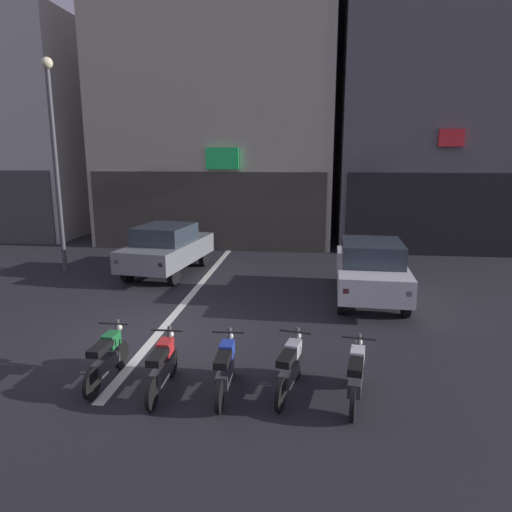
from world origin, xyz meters
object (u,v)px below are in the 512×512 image
object	(u,v)px
motorcycle_blue_row_centre	(225,368)
motorcycle_silver_row_right_mid	(290,367)
car_white_parked_kerbside	(371,268)
motorcycle_red_row_left_mid	(162,366)
motorcycle_white_row_rightmost	(356,375)
street_lamp	(54,146)
car_grey_crossing_near	(167,247)
motorcycle_green_row_leftmost	(107,357)

from	to	relation	value
motorcycle_blue_row_centre	motorcycle_silver_row_right_mid	bearing A→B (deg)	8.29
car_white_parked_kerbside	motorcycle_silver_row_right_mid	bearing A→B (deg)	-109.74
motorcycle_red_row_left_mid	motorcycle_white_row_rightmost	world-z (taller)	same
street_lamp	motorcycle_blue_row_centre	world-z (taller)	street_lamp
motorcycle_blue_row_centre	motorcycle_silver_row_right_mid	world-z (taller)	same
street_lamp	motorcycle_silver_row_right_mid	distance (m)	11.55
motorcycle_silver_row_right_mid	street_lamp	bearing A→B (deg)	136.98
motorcycle_silver_row_right_mid	motorcycle_white_row_rightmost	xyz separation A→B (m)	(1.06, -0.16, 0.00)
car_grey_crossing_near	motorcycle_blue_row_centre	distance (m)	8.37
motorcycle_blue_row_centre	motorcycle_white_row_rightmost	distance (m)	2.12
car_grey_crossing_near	motorcycle_silver_row_right_mid	size ratio (longest dim) A/B	2.61
street_lamp	motorcycle_silver_row_right_mid	size ratio (longest dim) A/B	4.15
motorcycle_white_row_rightmost	street_lamp	bearing A→B (deg)	139.91
car_grey_crossing_near	motorcycle_blue_row_centre	bearing A→B (deg)	-66.47
car_white_parked_kerbside	motorcycle_green_row_leftmost	bearing A→B (deg)	-133.73
car_grey_crossing_near	car_white_parked_kerbside	bearing A→B (deg)	-18.73
motorcycle_green_row_leftmost	motorcycle_silver_row_right_mid	world-z (taller)	same
motorcycle_silver_row_right_mid	motorcycle_white_row_rightmost	world-z (taller)	same
motorcycle_red_row_left_mid	car_grey_crossing_near	bearing A→B (deg)	106.45
motorcycle_red_row_left_mid	motorcycle_white_row_rightmost	xyz separation A→B (m)	(3.19, 0.03, 0.00)
car_grey_crossing_near	motorcycle_silver_row_right_mid	bearing A→B (deg)	-59.62
motorcycle_green_row_leftmost	motorcycle_red_row_left_mid	distance (m)	1.08
car_grey_crossing_near	car_white_parked_kerbside	distance (m)	6.68
street_lamp	motorcycle_white_row_rightmost	world-z (taller)	street_lamp
motorcycle_white_row_rightmost	motorcycle_silver_row_right_mid	bearing A→B (deg)	171.34
motorcycle_red_row_left_mid	motorcycle_blue_row_centre	xyz separation A→B (m)	(1.06, 0.04, 0.00)
motorcycle_green_row_leftmost	motorcycle_red_row_left_mid	size ratio (longest dim) A/B	1.00
motorcycle_green_row_leftmost	motorcycle_white_row_rightmost	bearing A→B (deg)	-2.44
motorcycle_green_row_leftmost	motorcycle_white_row_rightmost	world-z (taller)	same
car_white_parked_kerbside	motorcycle_blue_row_centre	world-z (taller)	car_white_parked_kerbside
street_lamp	motorcycle_white_row_rightmost	size ratio (longest dim) A/B	4.13
street_lamp	motorcycle_green_row_leftmost	distance (m)	9.61
street_lamp	motorcycle_red_row_left_mid	size ratio (longest dim) A/B	4.10
motorcycle_green_row_leftmost	motorcycle_blue_row_centre	distance (m)	2.13
car_grey_crossing_near	car_white_parked_kerbside	size ratio (longest dim) A/B	1.03
car_grey_crossing_near	motorcycle_red_row_left_mid	bearing A→B (deg)	-73.55
motorcycle_blue_row_centre	motorcycle_green_row_leftmost	bearing A→B (deg)	175.31
car_white_parked_kerbside	street_lamp	bearing A→B (deg)	168.03
car_white_parked_kerbside	motorcycle_red_row_left_mid	world-z (taller)	car_white_parked_kerbside
motorcycle_blue_row_centre	car_grey_crossing_near	bearing A→B (deg)	113.53
motorcycle_blue_row_centre	motorcycle_white_row_rightmost	bearing A→B (deg)	-0.18
car_grey_crossing_near	motorcycle_green_row_leftmost	distance (m)	7.60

